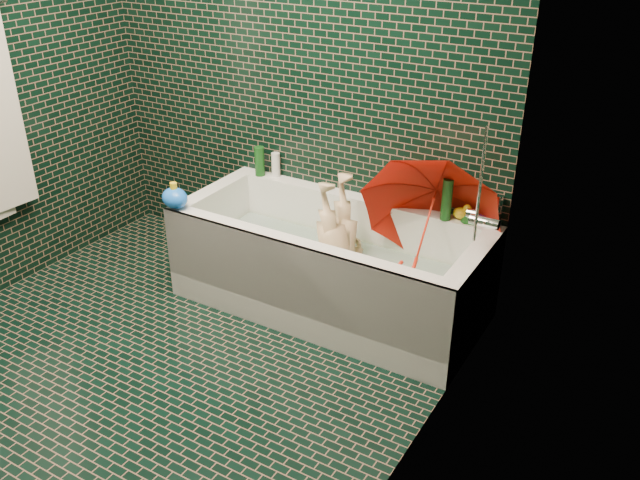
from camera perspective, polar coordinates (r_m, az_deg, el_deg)
The scene contains 18 objects.
floor at distance 3.48m, azimuth -14.49°, elevation -11.07°, with size 2.80×2.80×0.00m, color black.
wall_back at distance 3.93m, azimuth -2.08°, elevation 14.69°, with size 2.80×2.80×0.00m, color black.
wall_right at distance 2.16m, azimuth 7.02°, elevation 3.61°, with size 2.80×2.80×0.00m, color black.
bathtub at distance 3.78m, azimuth 0.73°, elevation -2.84°, with size 1.70×0.75×0.55m.
bath_mat at distance 3.82m, azimuth 0.86°, elevation -3.45°, with size 1.35×0.47×0.01m, color green.
water at distance 3.75m, azimuth 0.87°, elevation -1.56°, with size 1.48×0.53×0.00m, color silver.
faucet at distance 3.24m, azimuth 13.43°, elevation 2.17°, with size 0.18×0.19×0.55m.
child at distance 3.73m, azimuth 1.73°, elevation -1.55°, with size 0.33×0.22×0.92m, color #D9B487.
umbrella at distance 3.49m, azimuth 8.88°, elevation 1.06°, with size 0.71×0.71×0.63m, color red.
soap_bottle_a at distance 3.62m, azimuth 14.21°, elevation 0.93°, with size 0.09×0.09×0.23m, color white.
soap_bottle_b at distance 3.65m, azimuth 13.38°, elevation 1.25°, with size 0.09×0.09×0.19m, color #552079.
soap_bottle_c at distance 3.64m, azimuth 12.52°, elevation 1.24°, with size 0.12×0.12×0.15m, color #154A17.
bottle_right_tall at distance 3.63m, azimuth 10.63°, elevation 3.37°, with size 0.06×0.06×0.23m, color #154A17.
bottle_right_pump at distance 3.60m, azimuth 14.69°, elevation 2.33°, with size 0.05×0.05×0.18m, color silver.
bottle_left_tall at distance 4.17m, azimuth -5.11°, elevation 6.62°, with size 0.06×0.06×0.18m, color #154A17.
bottle_left_short at distance 4.16m, azimuth -3.74°, elevation 6.35°, with size 0.05×0.05×0.15m, color white.
rubber_duck at distance 3.67m, azimuth 11.88°, elevation 2.28°, with size 0.12×0.09×0.09m.
bath_toy at distance 3.79m, azimuth -12.13°, elevation 3.51°, with size 0.19×0.17×0.15m.
Camera 1 is at (2.08, -1.82, 2.11)m, focal length 38.00 mm.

